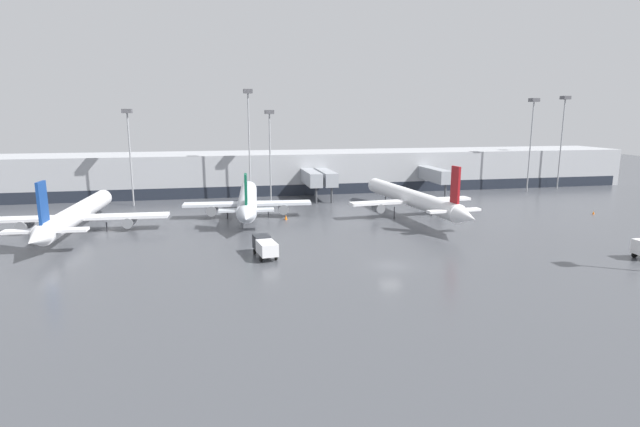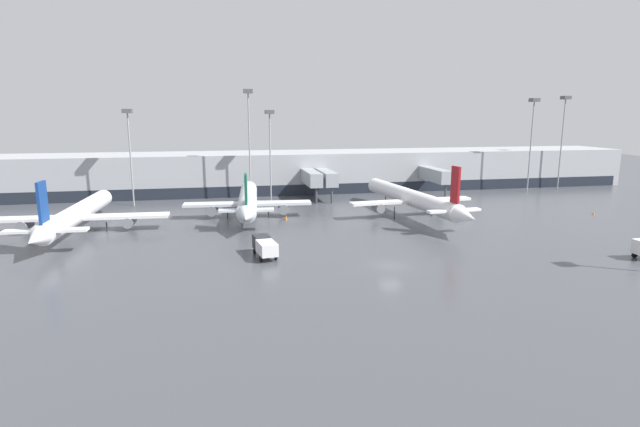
{
  "view_description": "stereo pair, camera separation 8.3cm",
  "coord_description": "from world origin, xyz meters",
  "px_view_note": "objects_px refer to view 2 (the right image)",
  "views": [
    {
      "loc": [
        -19.77,
        -53.96,
        17.67
      ],
      "look_at": [
        -4.86,
        18.13,
        3.0
      ],
      "focal_mm": 28.0,
      "sensor_mm": 36.0,
      "label": 1
    },
    {
      "loc": [
        -19.69,
        -53.98,
        17.67
      ],
      "look_at": [
        -4.86,
        18.13,
        3.0
      ],
      "focal_mm": 28.0,
      "sensor_mm": 36.0,
      "label": 2
    }
  ],
  "objects_px": {
    "apron_light_mast_1": "(129,130)",
    "apron_light_mast_2": "(533,120)",
    "apron_light_mast_0": "(564,118)",
    "parked_jet_2": "(248,201)",
    "apron_light_mast_4": "(249,116)",
    "traffic_cone_1": "(286,217)",
    "service_truck_0": "(265,246)",
    "parked_jet_1": "(77,214)",
    "apron_light_mast_3": "(270,130)",
    "parked_jet_0": "(411,198)",
    "traffic_cone_0": "(594,213)"
  },
  "relations": [
    {
      "from": "apron_light_mast_1",
      "to": "apron_light_mast_2",
      "type": "height_order",
      "value": "apron_light_mast_2"
    },
    {
      "from": "apron_light_mast_0",
      "to": "apron_light_mast_2",
      "type": "height_order",
      "value": "apron_light_mast_0"
    },
    {
      "from": "parked_jet_2",
      "to": "apron_light_mast_1",
      "type": "bearing_deg",
      "value": 57.19
    },
    {
      "from": "apron_light_mast_2",
      "to": "apron_light_mast_4",
      "type": "bearing_deg",
      "value": -179.73
    },
    {
      "from": "traffic_cone_1",
      "to": "apron_light_mast_4",
      "type": "xyz_separation_m",
      "value": [
        -4.63,
        19.5,
        16.93
      ]
    },
    {
      "from": "service_truck_0",
      "to": "apron_light_mast_2",
      "type": "height_order",
      "value": "apron_light_mast_2"
    },
    {
      "from": "apron_light_mast_0",
      "to": "service_truck_0",
      "type": "bearing_deg",
      "value": -149.05
    },
    {
      "from": "parked_jet_1",
      "to": "parked_jet_2",
      "type": "distance_m",
      "value": 26.79
    },
    {
      "from": "apron_light_mast_0",
      "to": "apron_light_mast_3",
      "type": "bearing_deg",
      "value": -177.4
    },
    {
      "from": "service_truck_0",
      "to": "apron_light_mast_4",
      "type": "distance_m",
      "value": 44.57
    },
    {
      "from": "apron_light_mast_1",
      "to": "apron_light_mast_4",
      "type": "bearing_deg",
      "value": 0.22
    },
    {
      "from": "parked_jet_0",
      "to": "parked_jet_1",
      "type": "distance_m",
      "value": 54.37
    },
    {
      "from": "apron_light_mast_3",
      "to": "apron_light_mast_1",
      "type": "bearing_deg",
      "value": -179.1
    },
    {
      "from": "traffic_cone_1",
      "to": "apron_light_mast_3",
      "type": "bearing_deg",
      "value": 91.2
    },
    {
      "from": "parked_jet_0",
      "to": "apron_light_mast_1",
      "type": "xyz_separation_m",
      "value": [
        -49.53,
        21.12,
        11.41
      ]
    },
    {
      "from": "apron_light_mast_3",
      "to": "apron_light_mast_4",
      "type": "relative_size",
      "value": 0.82
    },
    {
      "from": "parked_jet_0",
      "to": "apron_light_mast_2",
      "type": "distance_m",
      "value": 44.98
    },
    {
      "from": "parked_jet_1",
      "to": "parked_jet_0",
      "type": "bearing_deg",
      "value": -86.52
    },
    {
      "from": "apron_light_mast_1",
      "to": "apron_light_mast_4",
      "type": "distance_m",
      "value": 23.1
    },
    {
      "from": "service_truck_0",
      "to": "traffic_cone_0",
      "type": "bearing_deg",
      "value": -84.34
    },
    {
      "from": "parked_jet_1",
      "to": "service_truck_0",
      "type": "relative_size",
      "value": 6.19
    },
    {
      "from": "traffic_cone_0",
      "to": "traffic_cone_1",
      "type": "bearing_deg",
      "value": 173.19
    },
    {
      "from": "apron_light_mast_3",
      "to": "parked_jet_2",
      "type": "bearing_deg",
      "value": -109.12
    },
    {
      "from": "parked_jet_0",
      "to": "traffic_cone_0",
      "type": "bearing_deg",
      "value": -103.15
    },
    {
      "from": "traffic_cone_0",
      "to": "apron_light_mast_4",
      "type": "height_order",
      "value": "apron_light_mast_4"
    },
    {
      "from": "parked_jet_0",
      "to": "apron_light_mast_3",
      "type": "relative_size",
      "value": 2.12
    },
    {
      "from": "apron_light_mast_3",
      "to": "apron_light_mast_0",
      "type": "bearing_deg",
      "value": 2.6
    },
    {
      "from": "traffic_cone_0",
      "to": "apron_light_mast_3",
      "type": "relative_size",
      "value": 0.03
    },
    {
      "from": "apron_light_mast_0",
      "to": "apron_light_mast_3",
      "type": "distance_m",
      "value": 70.12
    },
    {
      "from": "apron_light_mast_0",
      "to": "apron_light_mast_4",
      "type": "height_order",
      "value": "apron_light_mast_4"
    },
    {
      "from": "apron_light_mast_1",
      "to": "apron_light_mast_4",
      "type": "height_order",
      "value": "apron_light_mast_4"
    },
    {
      "from": "traffic_cone_0",
      "to": "traffic_cone_1",
      "type": "xyz_separation_m",
      "value": [
        -54.95,
        6.56,
        0.1
      ]
    },
    {
      "from": "parked_jet_1",
      "to": "service_truck_0",
      "type": "bearing_deg",
      "value": -123.71
    },
    {
      "from": "apron_light_mast_2",
      "to": "traffic_cone_1",
      "type": "bearing_deg",
      "value": -161.51
    },
    {
      "from": "traffic_cone_1",
      "to": "apron_light_mast_4",
      "type": "bearing_deg",
      "value": 103.35
    },
    {
      "from": "traffic_cone_1",
      "to": "apron_light_mast_0",
      "type": "distance_m",
      "value": 75.14
    },
    {
      "from": "traffic_cone_0",
      "to": "apron_light_mast_4",
      "type": "relative_size",
      "value": 0.03
    },
    {
      "from": "parked_jet_0",
      "to": "apron_light_mast_0",
      "type": "relative_size",
      "value": 1.8
    },
    {
      "from": "apron_light_mast_2",
      "to": "parked_jet_0",
      "type": "bearing_deg",
      "value": -150.0
    },
    {
      "from": "apron_light_mast_3",
      "to": "apron_light_mast_4",
      "type": "distance_m",
      "value": 5.03
    },
    {
      "from": "service_truck_0",
      "to": "apron_light_mast_0",
      "type": "bearing_deg",
      "value": -67.79
    },
    {
      "from": "parked_jet_0",
      "to": "parked_jet_1",
      "type": "xyz_separation_m",
      "value": [
        -54.36,
        -0.73,
        -0.58
      ]
    },
    {
      "from": "service_truck_0",
      "to": "apron_light_mast_4",
      "type": "xyz_separation_m",
      "value": [
        1.08,
        41.64,
        15.83
      ]
    },
    {
      "from": "traffic_cone_0",
      "to": "traffic_cone_1",
      "type": "distance_m",
      "value": 55.35
    },
    {
      "from": "apron_light_mast_2",
      "to": "parked_jet_1",
      "type": "bearing_deg",
      "value": -166.36
    },
    {
      "from": "parked_jet_2",
      "to": "traffic_cone_1",
      "type": "xyz_separation_m",
      "value": [
        6.21,
        -3.13,
        -2.58
      ]
    },
    {
      "from": "parked_jet_2",
      "to": "apron_light_mast_4",
      "type": "height_order",
      "value": "apron_light_mast_4"
    },
    {
      "from": "service_truck_0",
      "to": "apron_light_mast_3",
      "type": "height_order",
      "value": "apron_light_mast_3"
    },
    {
      "from": "parked_jet_1",
      "to": "apron_light_mast_1",
      "type": "relative_size",
      "value": 1.96
    },
    {
      "from": "apron_light_mast_1",
      "to": "apron_light_mast_2",
      "type": "xyz_separation_m",
      "value": [
        86.79,
        0.39,
        1.72
      ]
    }
  ]
}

